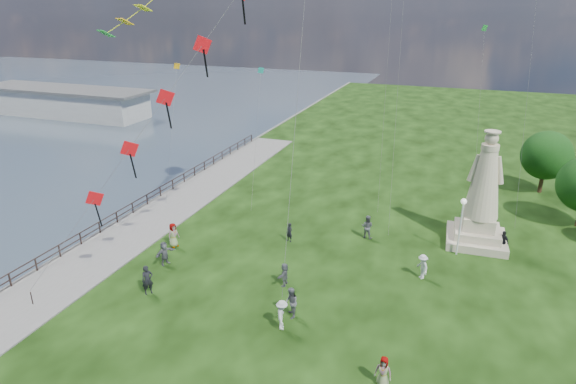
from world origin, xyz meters
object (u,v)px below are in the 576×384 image
at_px(pier_pavilion, 64,101).
at_px(lamppost, 462,215).
at_px(statue, 482,203).
at_px(person_7, 367,227).
at_px(person_8, 422,267).
at_px(person_10, 173,235).
at_px(person_4, 383,372).
at_px(person_9, 503,241).
at_px(person_5, 165,253).
at_px(person_2, 282,315).
at_px(person_6, 289,232).
at_px(person_1, 291,303).
at_px(person_0, 148,280).
at_px(person_11, 284,274).

distance_m(pier_pavilion, lamppost, 67.46).
xyz_separation_m(statue, person_7, (-7.69, -2.00, -2.27)).
relative_size(person_8, person_10, 0.92).
bearing_deg(person_8, lamppost, 119.64).
height_order(person_4, person_8, person_8).
xyz_separation_m(person_8, person_9, (4.97, 5.72, -0.05)).
distance_m(person_7, person_10, 14.22).
bearing_deg(person_5, lamppost, -46.32).
xyz_separation_m(statue, person_2, (-9.77, -14.37, -2.32)).
xyz_separation_m(lamppost, person_9, (2.98, 1.64, -2.25)).
bearing_deg(statue, person_6, -162.90).
xyz_separation_m(person_1, person_6, (-3.26, 8.66, -0.19)).
xyz_separation_m(person_7, person_10, (-12.79, -6.22, 0.00)).
bearing_deg(person_8, pier_pavilion, -152.71).
bearing_deg(person_1, person_5, -131.56).
distance_m(person_5, person_9, 23.52).
xyz_separation_m(statue, person_0, (-18.55, -14.02, -2.24)).
relative_size(person_5, person_11, 1.10).
bearing_deg(person_4, person_10, 156.83).
height_order(person_2, person_11, person_2).
bearing_deg(statue, person_5, -153.89).
xyz_separation_m(person_6, person_10, (-7.56, -3.65, 0.18)).
distance_m(statue, person_8, 7.61).
height_order(statue, person_1, statue).
height_order(lamppost, person_0, lamppost).
bearing_deg(person_8, person_5, -110.08).
bearing_deg(person_11, person_5, -86.92).
xyz_separation_m(statue, person_4, (-3.94, -16.69, -2.39)).
height_order(person_0, person_2, person_0).
bearing_deg(person_10, person_1, -96.37).
relative_size(pier_pavilion, person_0, 16.09).
bearing_deg(person_2, person_8, -58.44).
bearing_deg(person_10, pier_pavilion, 69.75).
distance_m(person_1, person_10, 11.92).
xyz_separation_m(lamppost, person_1, (-8.42, -10.83, -2.13)).
xyz_separation_m(pier_pavilion, statue, (62.62, -25.57, 1.34)).
relative_size(statue, person_10, 4.65).
height_order(person_6, person_7, person_7).
relative_size(pier_pavilion, person_7, 16.61).
height_order(person_0, person_7, person_0).
relative_size(pier_pavilion, person_5, 18.13).
height_order(person_1, person_10, person_1).
height_order(person_6, person_8, person_8).
bearing_deg(person_11, person_0, -62.55).
distance_m(person_1, person_7, 11.40).
height_order(person_9, person_11, person_9).
xyz_separation_m(pier_pavilion, person_2, (52.85, -39.94, -0.98)).
bearing_deg(person_11, pier_pavilion, -124.31).
distance_m(pier_pavilion, person_8, 67.49).
distance_m(person_1, person_4, 6.69).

